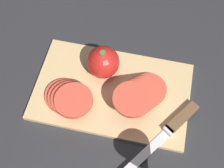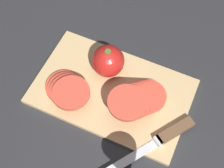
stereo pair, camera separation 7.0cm
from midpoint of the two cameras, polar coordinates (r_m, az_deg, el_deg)
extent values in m
plane|color=#28282B|center=(0.75, -2.49, 0.74)|extent=(3.00, 3.00, 0.00)
cube|color=tan|center=(0.73, -2.73, -1.59)|extent=(0.36, 0.22, 0.01)
sphere|color=red|center=(0.72, -4.42, 3.76)|extent=(0.08, 0.08, 0.08)
cylinder|color=#47702D|center=(0.69, -4.62, 5.34)|extent=(0.01, 0.01, 0.01)
cube|color=silver|center=(0.67, 2.75, -13.17)|extent=(0.10, 0.14, 0.00)
cube|color=silver|center=(0.68, 7.38, -8.77)|extent=(0.03, 0.02, 0.01)
cube|color=brown|center=(0.70, 9.93, -6.36)|extent=(0.07, 0.09, 0.01)
cylinder|color=#DB4C38|center=(0.72, 3.91, -1.24)|extent=(0.09, 0.09, 0.01)
cylinder|color=#DB4C38|center=(0.71, 3.32, -1.57)|extent=(0.09, 0.09, 0.01)
cylinder|color=#DB4C38|center=(0.70, 2.71, -1.92)|extent=(0.09, 0.09, 0.01)
cylinder|color=#DB4C38|center=(0.68, 2.08, -2.28)|extent=(0.09, 0.09, 0.01)
cylinder|color=#DB4C38|center=(0.67, 1.41, -2.66)|extent=(0.09, 0.09, 0.01)
cylinder|color=#DB4C38|center=(0.66, 0.73, -3.05)|extent=(0.09, 0.09, 0.01)
cylinder|color=#DB4C38|center=(0.73, -11.61, -2.33)|extent=(0.09, 0.09, 0.01)
cylinder|color=#DB4C38|center=(0.72, -11.08, -2.61)|extent=(0.09, 0.09, 0.01)
cylinder|color=#DB4C38|center=(0.70, -10.52, -2.90)|extent=(0.09, 0.09, 0.01)
cylinder|color=#DB4C38|center=(0.69, -9.95, -3.19)|extent=(0.09, 0.09, 0.01)
camera|label=1|loc=(0.04, -92.87, -5.22)|focal=50.00mm
camera|label=2|loc=(0.04, 87.13, 5.22)|focal=50.00mm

